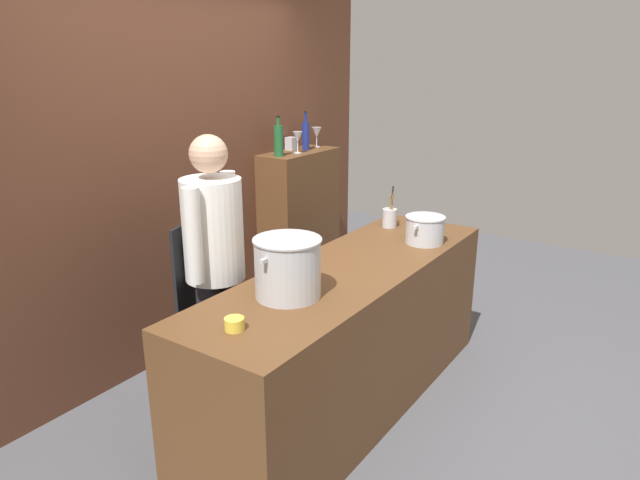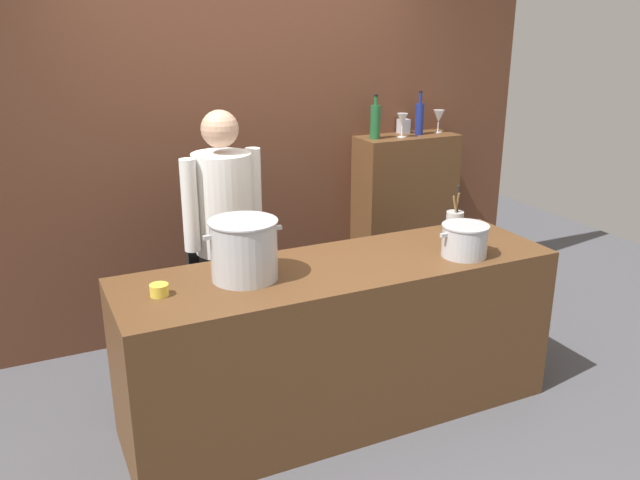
# 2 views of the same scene
# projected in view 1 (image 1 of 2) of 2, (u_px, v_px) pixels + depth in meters

# --- Properties ---
(ground_plane) EXTENTS (8.00, 8.00, 0.00)m
(ground_plane) POSITION_uv_depth(u_px,v_px,m) (346.00, 403.00, 3.56)
(ground_plane) COLOR #4C4C51
(brick_back_panel) EXTENTS (4.40, 0.10, 3.00)m
(brick_back_panel) POSITION_uv_depth(u_px,v_px,m) (172.00, 143.00, 3.85)
(brick_back_panel) COLOR brown
(brick_back_panel) RESTS_ON ground_plane
(prep_counter) EXTENTS (2.37, 0.70, 0.90)m
(prep_counter) POSITION_uv_depth(u_px,v_px,m) (347.00, 338.00, 3.42)
(prep_counter) COLOR brown
(prep_counter) RESTS_ON ground_plane
(bar_cabinet) EXTENTS (0.76, 0.32, 1.31)m
(bar_cabinet) POSITION_uv_depth(u_px,v_px,m) (300.00, 228.00, 4.91)
(bar_cabinet) COLOR brown
(bar_cabinet) RESTS_ON ground_plane
(chef) EXTENTS (0.51, 0.40, 1.66)m
(chef) POSITION_uv_depth(u_px,v_px,m) (214.00, 257.00, 3.26)
(chef) COLOR black
(chef) RESTS_ON ground_plane
(stockpot_large) EXTENTS (0.40, 0.34, 0.30)m
(stockpot_large) POSITION_uv_depth(u_px,v_px,m) (288.00, 268.00, 2.85)
(stockpot_large) COLOR #B7BABF
(stockpot_large) RESTS_ON prep_counter
(stockpot_small) EXTENTS (0.32, 0.26, 0.18)m
(stockpot_small) POSITION_uv_depth(u_px,v_px,m) (425.00, 230.00, 3.70)
(stockpot_small) COLOR #B7BABF
(stockpot_small) RESTS_ON prep_counter
(utensil_crock) EXTENTS (0.10, 0.10, 0.30)m
(utensil_crock) POSITION_uv_depth(u_px,v_px,m) (390.00, 217.00, 4.05)
(utensil_crock) COLOR #B7BABF
(utensil_crock) RESTS_ON prep_counter
(butter_jar) EXTENTS (0.09, 0.09, 0.06)m
(butter_jar) POSITION_uv_depth(u_px,v_px,m) (234.00, 324.00, 2.53)
(butter_jar) COLOR yellow
(butter_jar) RESTS_ON prep_counter
(wine_bottle_green) EXTENTS (0.07, 0.07, 0.31)m
(wine_bottle_green) POSITION_uv_depth(u_px,v_px,m) (279.00, 140.00, 4.44)
(wine_bottle_green) COLOR #1E592D
(wine_bottle_green) RESTS_ON bar_cabinet
(wine_bottle_cobalt) EXTENTS (0.06, 0.06, 0.32)m
(wine_bottle_cobalt) POSITION_uv_depth(u_px,v_px,m) (306.00, 135.00, 4.75)
(wine_bottle_cobalt) COLOR navy
(wine_bottle_cobalt) RESTS_ON bar_cabinet
(wine_glass_wide) EXTENTS (0.08, 0.08, 0.17)m
(wine_glass_wide) POSITION_uv_depth(u_px,v_px,m) (298.00, 138.00, 4.58)
(wine_glass_wide) COLOR silver
(wine_glass_wide) RESTS_ON bar_cabinet
(wine_glass_tall) EXTENTS (0.08, 0.08, 0.17)m
(wine_glass_tall) POSITION_uv_depth(u_px,v_px,m) (317.00, 133.00, 4.90)
(wine_glass_tall) COLOR silver
(wine_glass_tall) RESTS_ON bar_cabinet
(spice_tin_silver) EXTENTS (0.08, 0.08, 0.11)m
(spice_tin_silver) POSITION_uv_depth(u_px,v_px,m) (291.00, 144.00, 4.76)
(spice_tin_silver) COLOR #B2B2B7
(spice_tin_silver) RESTS_ON bar_cabinet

